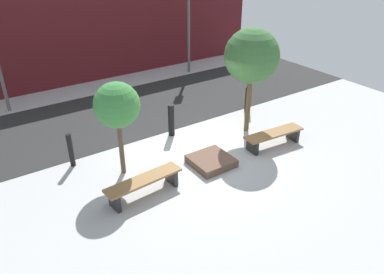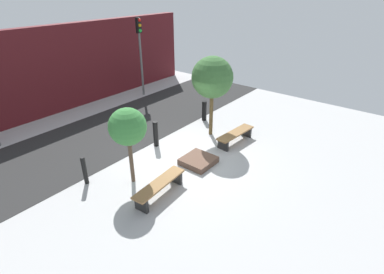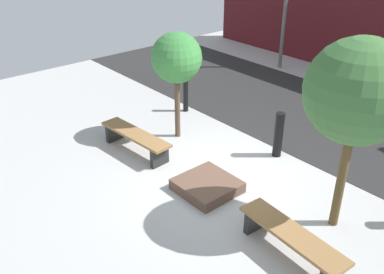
{
  "view_description": "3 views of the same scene",
  "coord_description": "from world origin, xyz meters",
  "px_view_note": "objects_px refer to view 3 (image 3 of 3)",
  "views": [
    {
      "loc": [
        -5.36,
        -7.58,
        5.64
      ],
      "look_at": [
        -0.43,
        -0.29,
        0.86
      ],
      "focal_mm": 35.0,
      "sensor_mm": 36.0,
      "label": 1
    },
    {
      "loc": [
        -7.27,
        -6.11,
        5.79
      ],
      "look_at": [
        -0.15,
        -0.43,
        1.07
      ],
      "focal_mm": 28.0,
      "sensor_mm": 36.0,
      "label": 2
    },
    {
      "loc": [
        5.09,
        -5.33,
        4.85
      ],
      "look_at": [
        -0.48,
        -0.58,
        0.98
      ],
      "focal_mm": 40.0,
      "sensor_mm": 36.0,
      "label": 3
    }
  ],
  "objects_px": {
    "tree_behind_left_bench": "(177,58)",
    "bollard_left": "(278,135)",
    "planter_bed": "(207,186)",
    "bench_right": "(292,239)",
    "bollard_far_left": "(186,94)",
    "bench_left": "(136,138)",
    "tree_behind_right_bench": "(358,92)"
  },
  "relations": [
    {
      "from": "bench_left",
      "to": "bollard_left",
      "type": "height_order",
      "value": "bollard_left"
    },
    {
      "from": "bench_right",
      "to": "tree_behind_left_bench",
      "type": "distance_m",
      "value": 4.8
    },
    {
      "from": "planter_bed",
      "to": "tree_behind_right_bench",
      "type": "xyz_separation_m",
      "value": [
        2.18,
        1.01,
        2.36
      ]
    },
    {
      "from": "tree_behind_left_bench",
      "to": "bollard_left",
      "type": "relative_size",
      "value": 2.45
    },
    {
      "from": "bench_left",
      "to": "bollard_left",
      "type": "distance_m",
      "value": 3.18
    },
    {
      "from": "bollard_left",
      "to": "tree_behind_left_bench",
      "type": "bearing_deg",
      "value": -153.35
    },
    {
      "from": "bench_right",
      "to": "tree_behind_right_bench",
      "type": "distance_m",
      "value": 2.45
    },
    {
      "from": "tree_behind_right_bench",
      "to": "bench_left",
      "type": "bearing_deg",
      "value": -164.46
    },
    {
      "from": "bollard_left",
      "to": "tree_behind_right_bench",
      "type": "bearing_deg",
      "value": -26.65
    },
    {
      "from": "bollard_far_left",
      "to": "bollard_left",
      "type": "relative_size",
      "value": 0.93
    },
    {
      "from": "planter_bed",
      "to": "tree_behind_right_bench",
      "type": "relative_size",
      "value": 0.33
    },
    {
      "from": "tree_behind_left_bench",
      "to": "bollard_left",
      "type": "height_order",
      "value": "tree_behind_left_bench"
    },
    {
      "from": "planter_bed",
      "to": "tree_behind_right_bench",
      "type": "distance_m",
      "value": 3.37
    },
    {
      "from": "planter_bed",
      "to": "tree_behind_left_bench",
      "type": "height_order",
      "value": "tree_behind_left_bench"
    },
    {
      "from": "bench_right",
      "to": "bollard_left",
      "type": "relative_size",
      "value": 1.89
    },
    {
      "from": "planter_bed",
      "to": "bollard_far_left",
      "type": "bearing_deg",
      "value": 146.62
    },
    {
      "from": "planter_bed",
      "to": "bollard_left",
      "type": "height_order",
      "value": "bollard_left"
    },
    {
      "from": "bench_right",
      "to": "bollard_left",
      "type": "xyz_separation_m",
      "value": [
        -2.18,
        2.3,
        0.19
      ]
    },
    {
      "from": "bench_right",
      "to": "tree_behind_left_bench",
      "type": "xyz_separation_m",
      "value": [
        -4.36,
        1.21,
        1.62
      ]
    },
    {
      "from": "bollard_left",
      "to": "bench_left",
      "type": "bearing_deg",
      "value": -133.39
    },
    {
      "from": "bench_right",
      "to": "planter_bed",
      "type": "relative_size",
      "value": 1.82
    },
    {
      "from": "tree_behind_left_bench",
      "to": "bench_left",
      "type": "bearing_deg",
      "value": -90.0
    },
    {
      "from": "tree_behind_right_bench",
      "to": "bollard_far_left",
      "type": "bearing_deg",
      "value": 168.5
    },
    {
      "from": "bench_right",
      "to": "bench_left",
      "type": "bearing_deg",
      "value": -175.44
    },
    {
      "from": "bench_left",
      "to": "tree_behind_left_bench",
      "type": "height_order",
      "value": "tree_behind_left_bench"
    },
    {
      "from": "bench_left",
      "to": "tree_behind_left_bench",
      "type": "relative_size",
      "value": 0.79
    },
    {
      "from": "bench_right",
      "to": "bollard_far_left",
      "type": "bearing_deg",
      "value": 161.34
    },
    {
      "from": "bollard_far_left",
      "to": "tree_behind_left_bench",
      "type": "bearing_deg",
      "value": -47.11
    },
    {
      "from": "tree_behind_left_bench",
      "to": "planter_bed",
      "type": "bearing_deg",
      "value": -24.9
    },
    {
      "from": "bench_left",
      "to": "planter_bed",
      "type": "height_order",
      "value": "bench_left"
    },
    {
      "from": "bench_left",
      "to": "planter_bed",
      "type": "distance_m",
      "value": 2.2
    },
    {
      "from": "bench_left",
      "to": "bollard_left",
      "type": "bearing_deg",
      "value": 42.05
    }
  ]
}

